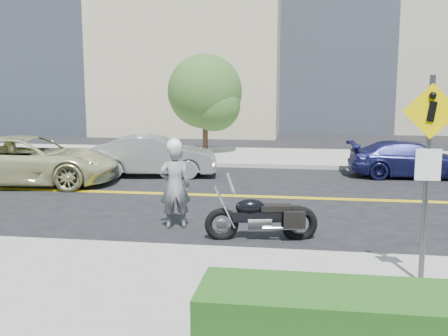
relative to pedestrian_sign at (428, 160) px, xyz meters
The scene contains 10 objects.
ground_plane 7.83m from the pedestrian_sign, 123.64° to the left, with size 120.00×120.00×0.00m, color black.
sidewalk_near 4.75m from the pedestrian_sign, 164.21° to the right, with size 60.00×5.00×0.15m, color #9E9B91.
sidewalk_far 14.56m from the pedestrian_sign, 106.91° to the left, with size 60.00×5.00×0.15m, color #9E9B91.
pedestrian_sign is the anchor object (origin of this frame).
motorcyclist 5.37m from the pedestrian_sign, 146.45° to the left, with size 0.76×0.62×1.92m.
motorcycle 3.69m from the pedestrian_sign, 136.82° to the left, with size 2.14×0.65×1.30m, color black, non-canonical shape.
suv 12.29m from the pedestrian_sign, 144.72° to the left, with size 2.47×5.36×1.49m, color beige.
parked_car_silver 11.34m from the pedestrian_sign, 126.03° to the left, with size 1.45×4.15×1.37m, color #95989C.
parked_car_blue 10.40m from the pedestrian_sign, 79.80° to the left, with size 1.67×4.10×1.19m, color navy.
tree_far_a 15.66m from the pedestrian_sign, 112.13° to the left, with size 3.17×3.17×4.34m.
Camera 1 is at (2.43, -13.96, 3.01)m, focal length 42.00 mm.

